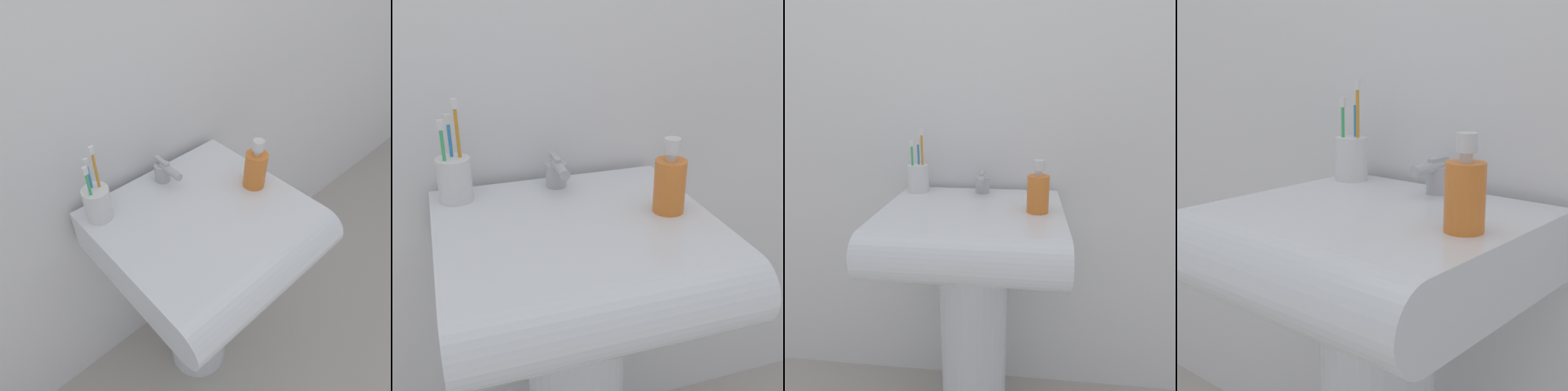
# 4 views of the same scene
# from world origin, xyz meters

# --- Properties ---
(wall_back) EXTENTS (5.00, 0.05, 2.40)m
(wall_back) POSITION_xyz_m (0.00, 0.27, 1.20)
(wall_back) COLOR white
(wall_back) RESTS_ON ground
(sink_pedestal) EXTENTS (0.21, 0.21, 0.67)m
(sink_pedestal) POSITION_xyz_m (0.00, 0.00, 0.33)
(sink_pedestal) COLOR white
(sink_pedestal) RESTS_ON ground
(sink_basin) EXTENTS (0.53, 0.51, 0.13)m
(sink_basin) POSITION_xyz_m (0.00, -0.05, 0.73)
(sink_basin) COLOR white
(sink_basin) RESTS_ON sink_pedestal
(faucet) EXTENTS (0.05, 0.11, 0.07)m
(faucet) POSITION_xyz_m (0.01, 0.16, 0.83)
(faucet) COLOR #B7B7BC
(faucet) RESTS_ON sink_basin
(toothbrush_cup) EXTENTS (0.07, 0.07, 0.21)m
(toothbrush_cup) POSITION_xyz_m (-0.21, 0.16, 0.85)
(toothbrush_cup) COLOR white
(toothbrush_cup) RESTS_ON sink_basin
(soap_bottle) EXTENTS (0.06, 0.06, 0.15)m
(soap_bottle) POSITION_xyz_m (0.19, -0.02, 0.86)
(soap_bottle) COLOR orange
(soap_bottle) RESTS_ON sink_basin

